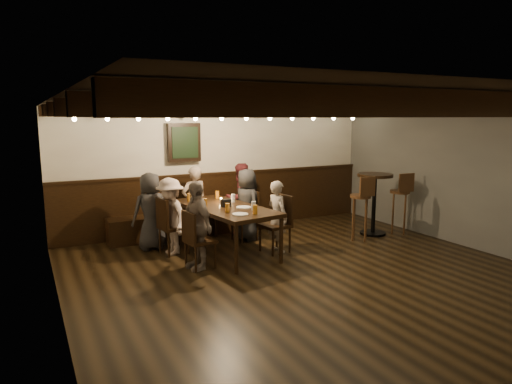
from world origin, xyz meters
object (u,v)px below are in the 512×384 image
person_bench_left (151,211)px  person_bench_right (240,199)px  dining_table (224,210)px  person_left_far (197,225)px  person_right_near (247,205)px  chair_left_near (173,237)px  high_top_table (374,195)px  chair_right_far (276,235)px  bar_stool_left (360,216)px  chair_left_far (199,251)px  person_left_near (171,216)px  bar_stool_right (399,211)px  chair_right_near (245,225)px  person_right_far (277,216)px  person_bench_centre (194,203)px

person_bench_left → person_bench_right: size_ratio=0.97×
dining_table → person_bench_left: (-1.02, 0.76, -0.07)m
person_left_far → person_right_near: person_left_far is taller
chair_left_near → high_top_table: high_top_table is taller
dining_table → high_top_table: 3.00m
chair_right_far → bar_stool_left: bar_stool_left is taller
person_bench_left → chair_left_far: bearing=97.7°
person_left_near → person_right_near: 1.50m
high_top_table → bar_stool_right: size_ratio=0.99×
chair_right_near → person_left_near: bearing=90.0°
dining_table → person_right_far: person_right_far is taller
person_bench_left → person_bench_right: 1.80m
person_right_far → bar_stool_left: person_right_far is taller
chair_right_near → bar_stool_right: bar_stool_right is taller
chair_right_near → chair_right_far: chair_right_far is taller
bar_stool_right → chair_left_near: bearing=177.7°
person_bench_left → person_bench_centre: size_ratio=0.97×
person_bench_left → person_left_near: person_bench_left is taller
chair_right_near → bar_stool_left: 2.09m
chair_right_far → person_right_near: bearing=-1.9°
chair_right_near → high_top_table: high_top_table is taller
chair_left_near → chair_right_near: size_ratio=1.04×
person_bench_right → bar_stool_right: (2.73, -1.39, -0.24)m
dining_table → bar_stool_left: size_ratio=1.86×
person_left_far → person_right_far: 1.50m
person_bench_centre → person_right_far: (0.95, -1.38, -0.08)m
person_right_far → bar_stool_right: 2.69m
person_left_near → bar_stool_right: size_ratio=1.06×
chair_right_near → bar_stool_right: 2.99m
person_left_far → chair_left_far: bearing=90.0°
dining_table → person_bench_centre: (-0.15, 1.04, -0.05)m
chair_left_far → chair_right_near: bearing=122.1°
person_left_far → person_right_far: size_ratio=1.10×
chair_right_far → person_bench_centre: size_ratio=0.70×
dining_table → person_left_near: (-0.81, 0.34, -0.09)m
chair_left_far → chair_left_near: bearing=-179.9°
person_bench_left → person_right_far: person_bench_left is taller
chair_left_near → person_bench_centre: bearing=129.8°
chair_right_near → bar_stool_left: (1.84, -0.96, 0.17)m
person_right_near → person_bench_centre: bearing=51.3°
chair_left_near → person_bench_centre: person_bench_centre is taller
person_left_far → high_top_table: bearing=87.2°
person_bench_left → person_right_near: person_bench_left is taller
person_right_near → bar_stool_left: size_ratio=1.10×
person_left_near → person_left_far: person_left_far is taller
chair_left_near → person_bench_right: bearing=105.5°
person_bench_right → person_right_far: person_bench_right is taller
chair_right_near → bar_stool_right: bearing=-115.9°
person_bench_left → person_right_far: 2.13m
person_bench_right → person_left_far: size_ratio=1.03×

